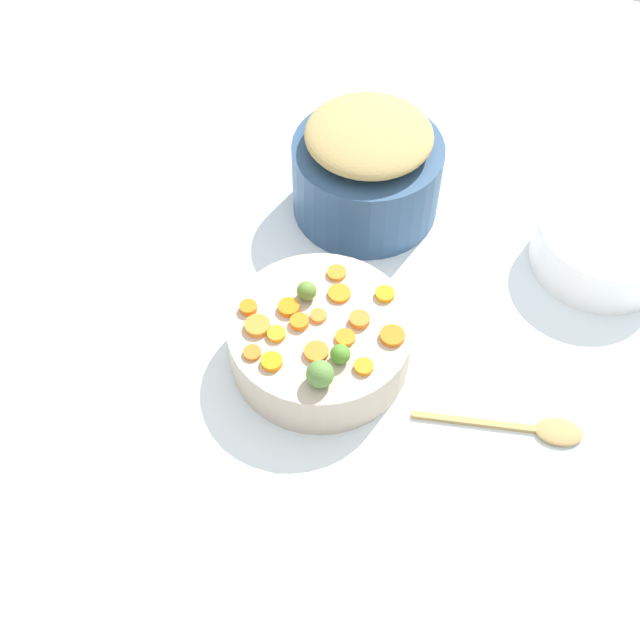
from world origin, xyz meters
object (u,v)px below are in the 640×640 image
serving_bowl_carrots (320,341)px  wooden_spoon (536,429)px  metal_pot (366,178)px  casserole_dish (604,245)px

serving_bowl_carrots → wooden_spoon: (0.00, 0.35, -0.04)m
metal_pot → casserole_dish: size_ratio=1.11×
serving_bowl_carrots → casserole_dish: 0.53m
metal_pot → wooden_spoon: (0.35, 0.40, -0.07)m
serving_bowl_carrots → metal_pot: 0.35m
casserole_dish → metal_pot: bearing=-86.1°
serving_bowl_carrots → metal_pot: size_ratio=1.08×
serving_bowl_carrots → casserole_dish: size_ratio=1.20×
metal_pot → serving_bowl_carrots: bearing=8.4°
metal_pot → wooden_spoon: metal_pot is taller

